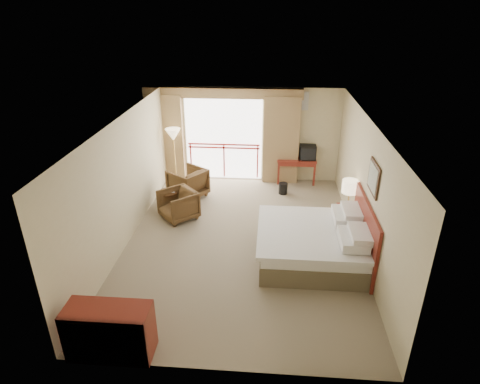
# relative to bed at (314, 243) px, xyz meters

# --- Properties ---
(floor) EXTENTS (7.00, 7.00, 0.00)m
(floor) POSITION_rel_bed_xyz_m (-1.50, 0.60, -0.38)
(floor) COLOR #80735C
(floor) RESTS_ON ground
(ceiling) EXTENTS (7.00, 7.00, 0.00)m
(ceiling) POSITION_rel_bed_xyz_m (-1.50, 0.60, 2.32)
(ceiling) COLOR white
(ceiling) RESTS_ON wall_back
(wall_back) EXTENTS (5.00, 0.00, 5.00)m
(wall_back) POSITION_rel_bed_xyz_m (-1.50, 4.10, 0.97)
(wall_back) COLOR beige
(wall_back) RESTS_ON ground
(wall_front) EXTENTS (5.00, 0.00, 5.00)m
(wall_front) POSITION_rel_bed_xyz_m (-1.50, -2.90, 0.97)
(wall_front) COLOR beige
(wall_front) RESTS_ON ground
(wall_left) EXTENTS (0.00, 7.00, 7.00)m
(wall_left) POSITION_rel_bed_xyz_m (-4.00, 0.60, 0.97)
(wall_left) COLOR beige
(wall_left) RESTS_ON ground
(wall_right) EXTENTS (0.00, 7.00, 7.00)m
(wall_right) POSITION_rel_bed_xyz_m (1.00, 0.60, 0.97)
(wall_right) COLOR beige
(wall_right) RESTS_ON ground
(balcony_door) EXTENTS (2.40, 0.00, 2.40)m
(balcony_door) POSITION_rel_bed_xyz_m (-2.30, 4.08, 0.82)
(balcony_door) COLOR white
(balcony_door) RESTS_ON wall_back
(balcony_railing) EXTENTS (2.09, 0.03, 1.02)m
(balcony_railing) POSITION_rel_bed_xyz_m (-2.30, 4.06, 0.44)
(balcony_railing) COLOR #A3150D
(balcony_railing) RESTS_ON wall_back
(curtain_left) EXTENTS (1.00, 0.26, 2.50)m
(curtain_left) POSITION_rel_bed_xyz_m (-3.95, 3.95, 0.87)
(curtain_left) COLOR olive
(curtain_left) RESTS_ON wall_back
(curtain_right) EXTENTS (1.00, 0.26, 2.50)m
(curtain_right) POSITION_rel_bed_xyz_m (-0.65, 3.95, 0.87)
(curtain_right) COLOR olive
(curtain_right) RESTS_ON wall_back
(valance) EXTENTS (4.40, 0.22, 0.28)m
(valance) POSITION_rel_bed_xyz_m (-2.30, 3.98, 2.17)
(valance) COLOR olive
(valance) RESTS_ON wall_back
(hvac_vent) EXTENTS (0.50, 0.04, 0.50)m
(hvac_vent) POSITION_rel_bed_xyz_m (-0.20, 4.07, 1.97)
(hvac_vent) COLOR silver
(hvac_vent) RESTS_ON wall_back
(bed) EXTENTS (2.13, 2.06, 0.97)m
(bed) POSITION_rel_bed_xyz_m (0.00, 0.00, 0.00)
(bed) COLOR brown
(bed) RESTS_ON floor
(headboard) EXTENTS (0.06, 2.10, 1.30)m
(headboard) POSITION_rel_bed_xyz_m (0.96, 0.00, 0.27)
(headboard) COLOR maroon
(headboard) RESTS_ON wall_right
(framed_art) EXTENTS (0.04, 0.72, 0.60)m
(framed_art) POSITION_rel_bed_xyz_m (0.97, 0.00, 1.47)
(framed_art) COLOR black
(framed_art) RESTS_ON wall_right
(nightstand) EXTENTS (0.44, 0.52, 0.60)m
(nightstand) POSITION_rel_bed_xyz_m (0.84, 1.20, -0.08)
(nightstand) COLOR maroon
(nightstand) RESTS_ON floor
(table_lamp) EXTENTS (0.36, 0.36, 0.63)m
(table_lamp) POSITION_rel_bed_xyz_m (0.84, 1.25, 0.71)
(table_lamp) COLOR tan
(table_lamp) RESTS_ON nightstand
(phone) EXTENTS (0.18, 0.15, 0.07)m
(phone) POSITION_rel_bed_xyz_m (0.79, 1.05, 0.26)
(phone) COLOR black
(phone) RESTS_ON nightstand
(desk) EXTENTS (1.11, 0.54, 0.73)m
(desk) POSITION_rel_bed_xyz_m (-0.18, 3.98, 0.19)
(desk) COLOR maroon
(desk) RESTS_ON floor
(tv) EXTENTS (0.45, 0.36, 0.41)m
(tv) POSITION_rel_bed_xyz_m (0.12, 3.93, 0.55)
(tv) COLOR black
(tv) RESTS_ON desk
(coffee_maker) EXTENTS (0.14, 0.14, 0.24)m
(coffee_maker) POSITION_rel_bed_xyz_m (-0.53, 3.93, 0.46)
(coffee_maker) COLOR black
(coffee_maker) RESTS_ON desk
(cup) EXTENTS (0.08, 0.08, 0.10)m
(cup) POSITION_rel_bed_xyz_m (-0.38, 3.88, 0.39)
(cup) COLOR white
(cup) RESTS_ON desk
(wastebasket) EXTENTS (0.30, 0.30, 0.30)m
(wastebasket) POSITION_rel_bed_xyz_m (-0.56, 3.10, -0.22)
(wastebasket) COLOR black
(wastebasket) RESTS_ON floor
(armchair_far) EXTENTS (1.20, 1.19, 0.79)m
(armchair_far) POSITION_rel_bed_xyz_m (-3.13, 2.72, -0.38)
(armchair_far) COLOR #46301A
(armchair_far) RESTS_ON floor
(armchair_near) EXTENTS (1.11, 1.11, 0.73)m
(armchair_near) POSITION_rel_bed_xyz_m (-3.11, 1.49, -0.38)
(armchair_near) COLOR #46301A
(armchair_near) RESTS_ON floor
(side_table) EXTENTS (0.50, 0.50, 0.54)m
(side_table) POSITION_rel_bed_xyz_m (-3.43, 1.83, -0.01)
(side_table) COLOR black
(side_table) RESTS_ON floor
(book) EXTENTS (0.21, 0.25, 0.02)m
(book) POSITION_rel_bed_xyz_m (-3.43, 1.83, 0.17)
(book) COLOR white
(book) RESTS_ON side_table
(floor_lamp) EXTENTS (0.42, 0.42, 1.65)m
(floor_lamp) POSITION_rel_bed_xyz_m (-3.63, 3.51, 1.04)
(floor_lamp) COLOR tan
(floor_lamp) RESTS_ON floor
(dresser) EXTENTS (1.25, 0.53, 0.83)m
(dresser) POSITION_rel_bed_xyz_m (-3.21, -2.70, 0.04)
(dresser) COLOR maroon
(dresser) RESTS_ON floor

